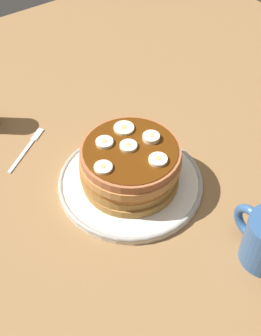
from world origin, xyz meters
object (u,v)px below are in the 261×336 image
(pancake_stack, at_px, (130,165))
(banana_slice_5, at_px, (104,142))
(plate, at_px, (131,182))
(banana_slice_4, at_px, (124,128))
(banana_slice_3, at_px, (103,168))
(banana_slice_0, at_px, (128,146))
(banana_slice_2, at_px, (152,138))
(fork, at_px, (28,147))
(banana_slice_1, at_px, (158,160))

(pancake_stack, height_order, banana_slice_5, banana_slice_5)
(plate, relative_size, banana_slice_4, 7.27)
(plate, height_order, pancake_stack, pancake_stack)
(banana_slice_3, distance_m, banana_slice_5, 0.06)
(banana_slice_3, height_order, banana_slice_4, same)
(banana_slice_0, height_order, banana_slice_5, same)
(banana_slice_2, xyz_separation_m, banana_slice_5, (0.04, 0.07, -0.00))
(pancake_stack, distance_m, banana_slice_0, 0.04)
(banana_slice_4, height_order, fork, banana_slice_4)
(banana_slice_4, bearing_deg, pancake_stack, 156.63)
(plate, xyz_separation_m, banana_slice_4, (0.05, -0.02, 0.09))
(banana_slice_2, bearing_deg, fork, 37.70)
(banana_slice_2, bearing_deg, banana_slice_5, 61.37)
(banana_slice_3, xyz_separation_m, fork, (0.21, 0.05, -0.09))
(banana_slice_1, relative_size, banana_slice_5, 1.04)
(banana_slice_5, height_order, fork, banana_slice_5)
(pancake_stack, distance_m, banana_slice_5, 0.06)
(pancake_stack, bearing_deg, banana_slice_3, 101.27)
(plate, distance_m, pancake_stack, 0.04)
(banana_slice_1, bearing_deg, fork, 28.29)
(plate, xyz_separation_m, banana_slice_5, (0.04, 0.03, 0.09))
(pancake_stack, bearing_deg, fork, 29.17)
(banana_slice_1, distance_m, banana_slice_2, 0.05)
(banana_slice_2, distance_m, banana_slice_3, 0.10)
(banana_slice_1, relative_size, banana_slice_3, 1.03)
(banana_slice_0, distance_m, fork, 0.24)
(banana_slice_5, bearing_deg, plate, -141.95)
(banana_slice_3, distance_m, fork, 0.23)
(banana_slice_0, xyz_separation_m, fork, (0.19, 0.11, -0.09))
(banana_slice_1, distance_m, banana_slice_3, 0.09)
(banana_slice_2, relative_size, banana_slice_3, 0.98)
(banana_slice_1, bearing_deg, banana_slice_2, -25.51)
(pancake_stack, height_order, banana_slice_0, banana_slice_0)
(pancake_stack, relative_size, banana_slice_0, 6.20)
(banana_slice_2, relative_size, fork, 0.27)
(plate, bearing_deg, pancake_stack, 69.30)
(plate, distance_m, banana_slice_2, 0.10)
(fork, bearing_deg, banana_slice_1, -151.71)
(plate, bearing_deg, banana_slice_2, -93.47)
(plate, distance_m, banana_slice_3, 0.11)
(banana_slice_0, relative_size, banana_slice_1, 0.95)
(pancake_stack, relative_size, banana_slice_3, 6.10)
(pancake_stack, bearing_deg, banana_slice_5, 37.10)
(plate, distance_m, fork, 0.22)
(plate, distance_m, banana_slice_4, 0.10)
(plate, xyz_separation_m, pancake_stack, (0.00, 0.00, 0.04))
(banana_slice_2, distance_m, fork, 0.27)
(pancake_stack, xyz_separation_m, banana_slice_1, (-0.05, -0.02, 0.04))
(banana_slice_0, relative_size, fork, 0.27)
(banana_slice_1, xyz_separation_m, banana_slice_3, (0.04, 0.08, -0.00))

